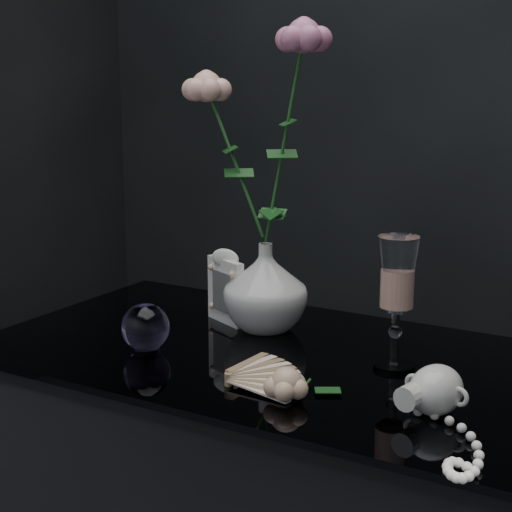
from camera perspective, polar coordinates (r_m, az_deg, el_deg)
The scene contains 8 objects.
vase at distance 1.49m, azimuth 0.69°, elevation -2.27°, with size 0.16×0.16×0.17m, color silver.
wine_glass at distance 1.30m, azimuth 10.17°, elevation -3.41°, with size 0.07×0.07×0.22m, color white, non-canonical shape.
picture_frame at distance 1.54m, azimuth -2.23°, elevation -2.18°, with size 0.11×0.09×0.15m, color white, non-canonical shape.
paperweight at distance 1.40m, azimuth -8.04°, elevation -5.15°, with size 0.09×0.09×0.09m, color #A188DD, non-canonical shape.
paper_fan at distance 1.24m, azimuth -1.98°, elevation -8.86°, with size 0.23×0.18×0.02m, color #FDF4CA, non-canonical shape.
loose_rose at distance 1.18m, azimuth 2.23°, elevation -9.27°, with size 0.11×0.15×0.05m, color #DDB18E, non-canonical shape.
pearl_jar at distance 1.16m, azimuth 12.97°, elevation -9.32°, with size 0.25×0.26×0.08m, color white, non-canonical shape.
roses at distance 1.45m, azimuth 0.23°, elevation 8.92°, with size 0.28×0.11×0.46m.
Camera 1 is at (0.62, -1.10, 1.23)m, focal length 55.00 mm.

